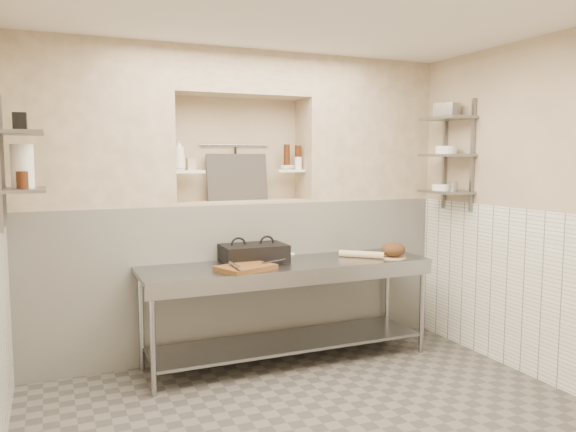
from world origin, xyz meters
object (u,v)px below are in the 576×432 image
cutting_board (246,268)px  bottle_soap (179,154)px  jug_left (22,166)px  bread_loaf (393,250)px  panini_press (253,253)px  mixing_bowl (282,256)px  prep_table (288,292)px  bowl_alcove (287,167)px  rolling_pin (362,254)px

cutting_board → bottle_soap: (-0.39, 0.69, 0.94)m
jug_left → bread_loaf: bearing=-1.6°
panini_press → mixing_bowl: 0.28m
prep_table → panini_press: (-0.26, 0.20, 0.34)m
panini_press → jug_left: size_ratio=1.87×
mixing_bowl → bowl_alcove: (0.20, 0.34, 0.81)m
cutting_board → mixing_bowl: (0.47, 0.35, 0.01)m
panini_press → bread_loaf: bearing=-15.2°
rolling_pin → bottle_soap: 1.91m
mixing_bowl → bowl_alcove: bowl_alcove is taller
prep_table → bread_loaf: bearing=-9.0°
panini_press → bowl_alcove: bearing=35.9°
rolling_pin → bottle_soap: bearing=160.0°
bowl_alcove → jug_left: (-2.31, -0.61, 0.03)m
bread_loaf → jug_left: 3.18m
prep_table → bottle_soap: bottle_soap is taller
jug_left → bowl_alcove: bearing=14.8°
panini_press → rolling_pin: size_ratio=1.37×
bottle_soap → cutting_board: bearing=-60.8°
rolling_pin → bottle_soap: bottle_soap is taller
cutting_board → bottle_soap: bearing=119.2°
cutting_board → bread_loaf: bearing=-0.3°
panini_press → bread_loaf: size_ratio=2.63×
cutting_board → bottle_soap: 1.23m
bowl_alcove → prep_table: bearing=-112.2°
bread_loaf → bottle_soap: bearing=159.0°
prep_table → jug_left: (-2.09, -0.07, 1.12)m
mixing_bowl → prep_table: bearing=-95.6°
rolling_pin → jug_left: size_ratio=1.36×
mixing_bowl → bread_loaf: bread_loaf is taller
bowl_alcove → mixing_bowl: bearing=-120.7°
bowl_alcove → panini_press: bearing=-144.9°
prep_table → jug_left: jug_left is taller
prep_table → cutting_board: 0.55m
panini_press → bottle_soap: (-0.58, 0.34, 0.88)m
bread_loaf → jug_left: size_ratio=0.71×
prep_table → mixing_bowl: 0.35m
cutting_board → bread_loaf: size_ratio=2.04×
prep_table → rolling_pin: bearing=-1.9°
prep_table → rolling_pin: 0.79m
panini_press → cutting_board: 0.40m
prep_table → cutting_board: cutting_board is taller
mixing_bowl → jug_left: bearing=-172.6°
panini_press → jug_left: jug_left is taller
panini_press → rolling_pin: (0.99, -0.23, -0.05)m
rolling_pin → bread_loaf: bread_loaf is taller
cutting_board → mixing_bowl: bearing=36.9°
prep_table → bowl_alcove: bowl_alcove is taller
rolling_pin → jug_left: bearing=-179.0°
panini_press → mixing_bowl: bearing=0.7°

